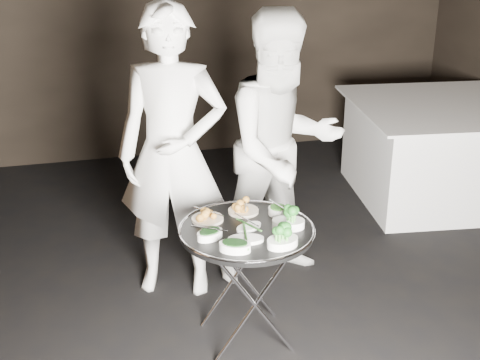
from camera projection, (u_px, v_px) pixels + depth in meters
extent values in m
cube|color=black|center=(152.00, 3.00, 6.29)|extent=(6.00, 0.05, 3.00)
cylinder|color=silver|center=(255.00, 305.00, 3.65)|extent=(0.48, 0.02, 0.70)
cylinder|color=silver|center=(255.00, 305.00, 3.65)|extent=(0.48, 0.02, 0.70)
cylinder|color=silver|center=(239.00, 272.00, 3.98)|extent=(0.48, 0.02, 0.70)
cylinder|color=silver|center=(239.00, 272.00, 3.98)|extent=(0.48, 0.02, 0.70)
cylinder|color=silver|center=(211.00, 241.00, 3.64)|extent=(0.02, 0.40, 0.02)
cylinder|color=silver|center=(281.00, 233.00, 3.74)|extent=(0.02, 0.40, 0.02)
cylinder|color=black|center=(247.00, 232.00, 3.68)|extent=(0.74, 0.74, 0.03)
torus|color=silver|center=(247.00, 229.00, 3.67)|extent=(0.76, 0.76, 0.02)
cylinder|color=beige|center=(208.00, 219.00, 3.77)|extent=(0.18, 0.18, 0.02)
cylinder|color=beige|center=(243.00, 211.00, 3.87)|extent=(0.18, 0.18, 0.02)
cylinder|color=white|center=(278.00, 211.00, 3.84)|extent=(0.11, 0.11, 0.04)
cylinder|color=silver|center=(209.00, 211.00, 3.75)|extent=(0.14, 0.16, 0.01)
cylinder|color=silver|center=(246.00, 204.00, 3.85)|extent=(0.07, 0.20, 0.01)
cylinder|color=silver|center=(280.00, 206.00, 3.82)|extent=(0.07, 0.20, 0.01)
cylinder|color=silver|center=(209.00, 229.00, 3.56)|extent=(0.18, 0.12, 0.01)
cylinder|color=silver|center=(288.00, 220.00, 3.65)|extent=(0.12, 0.18, 0.01)
cylinder|color=silver|center=(246.00, 219.00, 3.66)|extent=(0.09, 0.19, 0.01)
imported|color=white|center=(172.00, 154.00, 4.14)|extent=(0.78, 0.63, 1.87)
imported|color=white|center=(282.00, 149.00, 4.33)|extent=(0.99, 0.84, 1.80)
cube|color=white|center=(437.00, 153.00, 5.70)|extent=(1.29, 1.29, 0.81)
cube|color=white|center=(443.00, 106.00, 5.54)|extent=(1.46, 1.46, 0.02)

